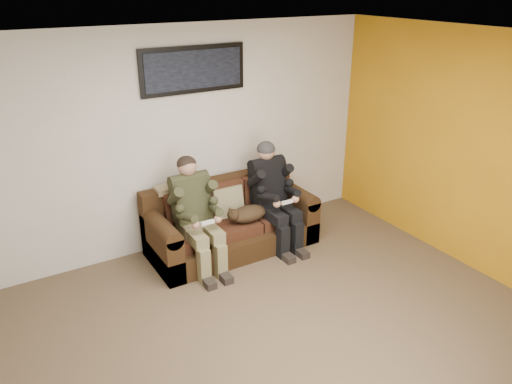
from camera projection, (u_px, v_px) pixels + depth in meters
floor at (290, 340)px, 4.54m from camera, size 5.00×5.00×0.00m
ceiling at (300, 45)px, 3.51m from camera, size 5.00×5.00×0.00m
wall_back at (183, 140)px, 5.79m from camera, size 5.00×0.00×5.00m
wall_right at (491, 159)px, 5.20m from camera, size 0.00×4.50×4.50m
accent_wall_right at (490, 159)px, 5.20m from camera, size 0.00×4.50×4.50m
sofa at (230, 223)px, 6.02m from camera, size 1.98×0.86×0.81m
throw_pillow at (228, 202)px, 5.94m from camera, size 0.38×0.18×0.38m
throw_blanket at (173, 188)px, 5.73m from camera, size 0.41×0.20×0.07m
person_left at (195, 209)px, 5.50m from camera, size 0.51×0.87×1.25m
person_right at (273, 190)px, 5.98m from camera, size 0.51×0.86×1.26m
cat at (247, 214)px, 5.83m from camera, size 0.66×0.26×0.24m
framed_poster at (193, 70)px, 5.53m from camera, size 1.25×0.05×0.52m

